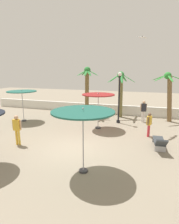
# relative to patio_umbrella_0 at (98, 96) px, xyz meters

# --- Properties ---
(ground_plane) EXTENTS (56.00, 56.00, 0.00)m
(ground_plane) POSITION_rel_patio_umbrella_0_xyz_m (-0.32, -4.06, -2.33)
(ground_plane) COLOR gray
(boundary_wall) EXTENTS (25.20, 0.30, 0.90)m
(boundary_wall) POSITION_rel_patio_umbrella_0_xyz_m (-0.32, 4.67, -1.88)
(boundary_wall) COLOR silver
(boundary_wall) RESTS_ON ground_plane
(patio_umbrella_0) EXTENTS (2.28, 2.28, 2.57)m
(patio_umbrella_0) POSITION_rel_patio_umbrella_0_xyz_m (0.00, 0.00, 0.00)
(patio_umbrella_0) COLOR #333338
(patio_umbrella_0) RESTS_ON ground_plane
(patio_umbrella_1) EXTENTS (2.48, 2.48, 2.72)m
(patio_umbrella_1) POSITION_rel_patio_umbrella_0_xyz_m (0.99, -5.87, 0.14)
(patio_umbrella_1) COLOR #333338
(patio_umbrella_1) RESTS_ON ground_plane
(patio_umbrella_2) EXTENTS (2.31, 2.31, 2.59)m
(patio_umbrella_2) POSITION_rel_patio_umbrella_0_xyz_m (-6.35, -0.01, 0.02)
(patio_umbrella_2) COLOR #333338
(patio_umbrella_2) RESTS_ON ground_plane
(palm_tree_0) EXTENTS (2.40, 2.49, 4.00)m
(palm_tree_0) POSITION_rel_patio_umbrella_0_xyz_m (0.95, 3.84, 0.17)
(palm_tree_0) COLOR brown
(palm_tree_0) RESTS_ON ground_plane
(palm_tree_1) EXTENTS (2.55, 2.70, 3.98)m
(palm_tree_1) POSITION_rel_patio_umbrella_0_xyz_m (4.83, 3.56, 0.17)
(palm_tree_1) COLOR brown
(palm_tree_1) RESTS_ON ground_plane
(palm_tree_2) EXTENTS (1.95, 1.96, 4.40)m
(palm_tree_2) POSITION_rel_patio_umbrella_0_xyz_m (-1.89, 3.12, 0.43)
(palm_tree_2) COLOR brown
(palm_tree_2) RESTS_ON ground_plane
(lamp_post_1) EXTENTS (0.32, 0.32, 3.97)m
(lamp_post_1) POSITION_rel_patio_umbrella_0_xyz_m (1.16, 1.87, -0.08)
(lamp_post_1) COLOR black
(lamp_post_1) RESTS_ON ground_plane
(lounge_chair_1) EXTENTS (0.70, 1.92, 0.84)m
(lounge_chair_1) POSITION_rel_patio_umbrella_0_xyz_m (4.08, -2.43, -1.94)
(lounge_chair_1) COLOR #B7B7BC
(lounge_chair_1) RESTS_ON ground_plane
(guest_0) EXTENTS (0.56, 0.26, 1.72)m
(guest_0) POSITION_rel_patio_umbrella_0_xyz_m (-3.46, -4.33, -1.28)
(guest_0) COLOR gold
(guest_0) RESTS_ON ground_plane
(guest_1) EXTENTS (0.33, 0.54, 1.53)m
(guest_1) POSITION_rel_patio_umbrella_0_xyz_m (3.49, -0.64, -1.41)
(guest_1) COLOR #D8333F
(guest_1) RESTS_ON ground_plane
(guest_2) EXTENTS (0.50, 0.38, 1.74)m
(guest_2) POSITION_rel_patio_umbrella_0_xyz_m (3.01, 2.74, -1.27)
(guest_2) COLOR silver
(guest_2) RESTS_ON ground_plane
(seagull_0) EXTENTS (0.66, 1.13, 0.15)m
(seagull_0) POSITION_rel_patio_umbrella_0_xyz_m (2.67, 0.77, 3.88)
(seagull_0) COLOR white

